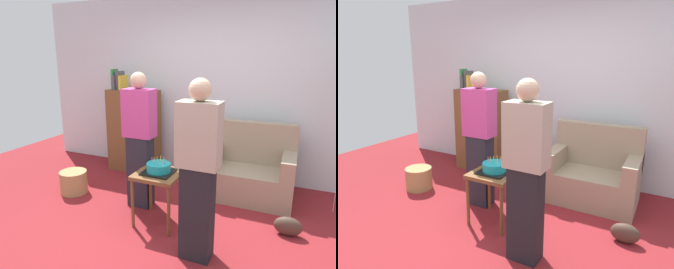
# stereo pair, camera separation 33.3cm
# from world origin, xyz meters

# --- Properties ---
(ground_plane) EXTENTS (8.00, 8.00, 0.00)m
(ground_plane) POSITION_xyz_m (0.00, 0.00, 0.00)
(ground_plane) COLOR maroon
(wall_back) EXTENTS (6.00, 0.10, 2.70)m
(wall_back) POSITION_xyz_m (0.00, 2.05, 1.35)
(wall_back) COLOR silver
(wall_back) RESTS_ON ground_plane
(couch) EXTENTS (1.10, 0.70, 0.96)m
(couch) POSITION_xyz_m (0.64, 1.46, 0.34)
(couch) COLOR gray
(couch) RESTS_ON ground_plane
(bookshelf) EXTENTS (0.80, 0.36, 1.61)m
(bookshelf) POSITION_xyz_m (-1.23, 1.69, 0.67)
(bookshelf) COLOR brown
(bookshelf) RESTS_ON ground_plane
(side_table) EXTENTS (0.48, 0.48, 0.59)m
(side_table) POSITION_xyz_m (-0.16, 0.38, 0.50)
(side_table) COLOR brown
(side_table) RESTS_ON ground_plane
(birthday_cake) EXTENTS (0.32, 0.32, 0.17)m
(birthday_cake) POSITION_xyz_m (-0.16, 0.38, 0.64)
(birthday_cake) COLOR black
(birthday_cake) RESTS_ON side_table
(person_blowing_candles) EXTENTS (0.36, 0.22, 1.63)m
(person_blowing_candles) POSITION_xyz_m (-0.54, 0.65, 0.83)
(person_blowing_candles) COLOR #23232D
(person_blowing_candles) RESTS_ON ground_plane
(person_holding_cake) EXTENTS (0.36, 0.22, 1.63)m
(person_holding_cake) POSITION_xyz_m (0.41, -0.03, 0.83)
(person_holding_cake) COLOR black
(person_holding_cake) RESTS_ON ground_plane
(wicker_basket) EXTENTS (0.36, 0.36, 0.30)m
(wicker_basket) POSITION_xyz_m (-1.54, 0.59, 0.15)
(wicker_basket) COLOR #A88451
(wicker_basket) RESTS_ON ground_plane
(handbag) EXTENTS (0.28, 0.14, 0.20)m
(handbag) POSITION_xyz_m (1.17, 0.67, 0.10)
(handbag) COLOR #473328
(handbag) RESTS_ON ground_plane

